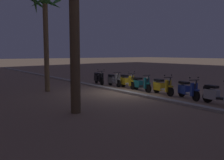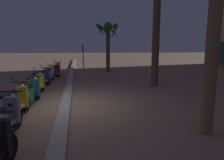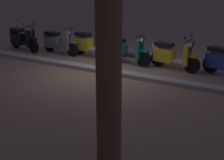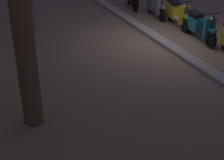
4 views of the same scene
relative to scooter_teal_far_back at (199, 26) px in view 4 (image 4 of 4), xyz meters
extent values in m
plane|color=#93755B|center=(0.16, 1.23, -0.45)|extent=(200.00, 200.00, 0.00)
cube|color=#ADA89E|center=(0.16, 1.28, -0.39)|extent=(60.00, 0.36, 0.12)
cylinder|color=black|center=(-0.80, 0.12, -0.19)|extent=(0.53, 0.17, 0.52)
cylinder|color=black|center=(0.50, -0.07, -0.19)|extent=(0.53, 0.17, 0.52)
cube|color=black|center=(-0.20, 0.03, -0.13)|extent=(0.63, 0.36, 0.08)
cube|color=#197075|center=(0.28, -0.04, -0.03)|extent=(0.72, 0.41, 0.43)
cube|color=black|center=(0.30, -0.04, 0.32)|extent=(0.64, 0.38, 0.12)
cube|color=#197075|center=(-0.62, 0.09, 0.10)|extent=(0.19, 0.36, 0.66)
cube|color=#197075|center=(-0.80, 0.12, 0.10)|extent=(0.34, 0.20, 0.08)
cylinder|color=#333338|center=(-0.70, 0.10, 0.25)|extent=(0.29, 0.11, 0.69)
cylinder|color=black|center=(-0.62, 0.09, 0.57)|extent=(0.12, 0.56, 0.04)
sphere|color=white|center=(-0.72, 0.10, 0.43)|extent=(0.12, 0.12, 0.12)
cube|color=black|center=(0.58, -0.08, 0.22)|extent=(0.27, 0.23, 0.16)
cylinder|color=black|center=(0.71, 0.03, -0.19)|extent=(0.53, 0.19, 0.52)
cylinder|color=black|center=(1.98, -0.19, -0.19)|extent=(0.53, 0.19, 0.52)
cube|color=silver|center=(1.29, -0.07, -0.13)|extent=(0.64, 0.38, 0.08)
cube|color=gold|center=(1.76, -0.15, 0.00)|extent=(0.73, 0.43, 0.45)
cube|color=black|center=(1.78, -0.16, 0.36)|extent=(0.64, 0.40, 0.12)
cube|color=gold|center=(0.89, 0.00, 0.10)|extent=(0.20, 0.36, 0.66)
cube|color=gold|center=(0.71, 0.03, 0.10)|extent=(0.34, 0.21, 0.08)
cylinder|color=#333338|center=(0.81, 0.01, 0.25)|extent=(0.29, 0.12, 0.69)
cylinder|color=black|center=(0.89, 0.00, 0.57)|extent=(0.14, 0.56, 0.04)
sphere|color=white|center=(0.79, 0.02, 0.43)|extent=(0.12, 0.12, 0.12)
cube|color=silver|center=(2.06, -0.21, 0.26)|extent=(0.27, 0.24, 0.16)
cylinder|color=black|center=(2.08, 0.14, -0.19)|extent=(0.53, 0.18, 0.52)
cylinder|color=black|center=(3.30, -0.04, -0.19)|extent=(0.53, 0.18, 0.52)
cube|color=slate|center=(2.64, 0.06, -0.13)|extent=(0.63, 0.37, 0.08)
cube|color=slate|center=(3.08, -0.01, -0.04)|extent=(0.72, 0.42, 0.42)
cube|color=slate|center=(2.25, 0.12, 0.10)|extent=(0.19, 0.36, 0.66)
cube|color=slate|center=(2.08, 0.14, 0.10)|extent=(0.34, 0.21, 0.08)
cylinder|color=#333338|center=(2.17, 0.13, 0.25)|extent=(0.29, 0.11, 0.69)
cylinder|color=black|center=(3.67, 0.45, -0.19)|extent=(0.53, 0.22, 0.52)
cube|color=black|center=(4.23, 0.31, -0.13)|extent=(0.65, 0.41, 0.08)
camera|label=1|loc=(-11.19, 10.34, 1.88)|focal=39.26mm
camera|label=2|loc=(7.18, 1.72, 1.59)|focal=30.80mm
camera|label=3|loc=(-4.97, 9.99, 2.78)|focal=53.24mm
camera|label=4|loc=(-8.62, 6.73, 3.47)|focal=54.52mm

